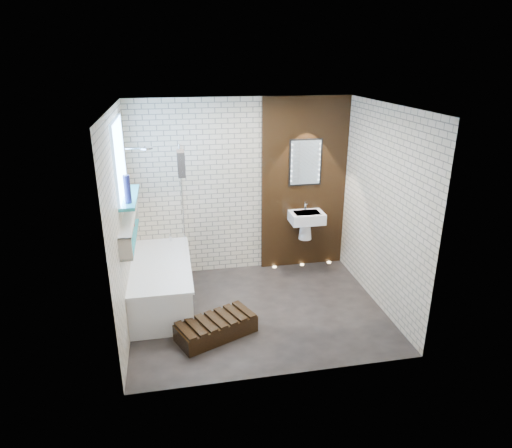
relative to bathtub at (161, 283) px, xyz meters
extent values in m
plane|color=black|center=(1.22, -0.45, -0.29)|extent=(3.20, 3.20, 0.00)
cube|color=#BFB498|center=(1.22, 0.85, 1.01)|extent=(3.20, 0.04, 2.60)
cube|color=#BFB498|center=(1.22, -1.75, 1.01)|extent=(3.20, 0.04, 2.60)
cube|color=#BFB498|center=(-0.38, -0.45, 1.01)|extent=(0.04, 2.60, 2.60)
cube|color=#BFB498|center=(2.82, -0.45, 1.01)|extent=(0.04, 2.60, 2.60)
plane|color=white|center=(1.22, -0.45, 2.31)|extent=(3.20, 3.20, 0.00)
cube|color=black|center=(2.17, 0.82, 1.01)|extent=(1.30, 0.06, 2.60)
cube|color=#7FADE0|center=(-0.36, -0.10, 1.71)|extent=(0.03, 1.00, 0.90)
cube|color=teal|center=(-0.29, -0.10, 1.24)|extent=(0.18, 1.00, 0.04)
cube|color=teal|center=(-0.31, -0.30, 0.79)|extent=(0.14, 1.30, 0.03)
cube|color=#B2A899|center=(-0.31, -0.30, 1.02)|extent=(0.14, 1.30, 0.03)
cube|color=#B2A899|center=(-0.31, -0.94, 0.91)|extent=(0.14, 0.03, 0.26)
cube|color=#B2A899|center=(-0.31, 0.33, 0.91)|extent=(0.14, 0.03, 0.26)
cube|color=white|center=(0.00, 0.00, -0.02)|extent=(0.75, 1.70, 0.55)
cube|color=white|center=(0.00, 0.00, 0.27)|extent=(0.79, 1.74, 0.03)
cylinder|color=silver|center=(0.15, 0.73, 0.35)|extent=(0.04, 0.04, 0.12)
cube|color=white|center=(0.35, 0.44, 0.99)|extent=(0.01, 0.78, 1.40)
cube|color=black|center=(0.35, 0.18, 1.56)|extent=(0.09, 0.24, 0.32)
cylinder|color=silver|center=(-0.08, 0.50, 1.71)|extent=(0.18, 0.18, 0.02)
cube|color=white|center=(2.17, 0.61, 0.56)|extent=(0.50, 0.36, 0.16)
cone|color=white|center=(2.17, 0.66, 0.34)|extent=(0.20, 0.20, 0.28)
cylinder|color=silver|center=(2.17, 0.71, 0.71)|extent=(0.03, 0.03, 0.14)
cube|color=black|center=(2.17, 0.78, 1.36)|extent=(0.50, 0.02, 0.70)
cube|color=silver|center=(2.17, 0.77, 1.36)|extent=(0.45, 0.01, 0.65)
cube|color=black|center=(0.62, -0.92, -0.19)|extent=(1.01, 0.75, 0.21)
cylinder|color=maroon|center=(-0.31, 0.05, 0.89)|extent=(0.06, 0.06, 0.15)
cylinder|color=#964D17|center=(-0.31, -0.71, 0.87)|extent=(0.05, 0.05, 0.11)
cylinder|color=#964D17|center=(-0.31, -0.47, 0.86)|extent=(0.05, 0.05, 0.09)
cylinder|color=maroon|center=(-0.31, -0.78, 0.88)|extent=(0.06, 0.06, 0.15)
cylinder|color=#16183E|center=(-0.28, -0.39, 1.42)|extent=(0.08, 0.08, 0.32)
cylinder|color=#FFD899|center=(1.72, 0.75, -0.29)|extent=(0.06, 0.06, 0.01)
cylinder|color=#FFD899|center=(2.17, 0.75, -0.29)|extent=(0.06, 0.06, 0.01)
cylinder|color=#FFD899|center=(2.62, 0.75, -0.29)|extent=(0.06, 0.06, 0.01)
camera|label=1|loc=(0.23, -5.49, 2.84)|focal=31.67mm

